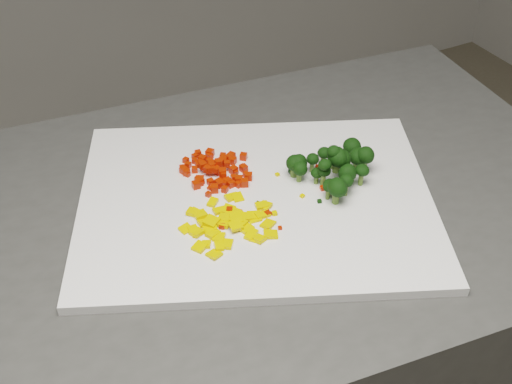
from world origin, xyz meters
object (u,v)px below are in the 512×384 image
carrot_pile (216,165)px  pepper_pile (230,220)px  cutting_board (256,202)px  broccoli_pile (335,161)px

carrot_pile → pepper_pile: size_ratio=0.86×
pepper_pile → cutting_board: bearing=30.8°
carrot_pile → broccoli_pile: 0.16m
broccoli_pile → pepper_pile: bearing=-172.9°
carrot_pile → pepper_pile: carrot_pile is taller
pepper_pile → broccoli_pile: broccoli_pile is taller
broccoli_pile → carrot_pile: bearing=148.5°
cutting_board → pepper_pile: pepper_pile is taller
carrot_pile → pepper_pile: bearing=-106.1°
cutting_board → broccoli_pile: 0.12m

